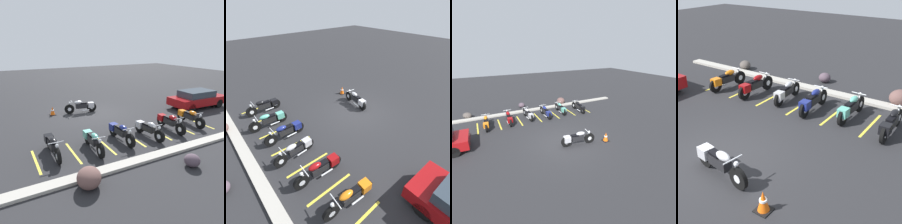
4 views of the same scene
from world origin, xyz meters
TOP-DOWN VIEW (x-y plane):
  - ground at (0.00, 0.00)m, footprint 60.00×60.00m
  - motorcycle_silver_featured at (0.55, -0.61)m, footprint 2.17×0.71m
  - parked_bike_0 at (-4.18, 4.44)m, footprint 0.61×2.17m
  - parked_bike_1 at (-2.53, 4.57)m, footprint 0.63×2.24m
  - parked_bike_2 at (-0.91, 4.78)m, footprint 0.59×2.09m
  - parked_bike_3 at (0.56, 4.53)m, footprint 0.62×2.20m
  - parked_bike_4 at (2.10, 4.77)m, footprint 0.61×2.17m
  - parked_bike_5 at (3.80, 4.40)m, footprint 0.61×2.19m
  - concrete_curb at (0.00, 6.65)m, footprint 18.00×0.50m
  - traffic_cone at (2.49, -1.04)m, footprint 0.40×0.40m
  - stall_line_0 at (-4.82, 4.69)m, footprint 0.10×2.10m
  - stall_line_1 at (-3.25, 4.69)m, footprint 0.10×2.10m
  - stall_line_2 at (-1.69, 4.69)m, footprint 0.10×2.10m
  - stall_line_3 at (-0.13, 4.69)m, footprint 0.10×2.10m
  - stall_line_4 at (1.43, 4.69)m, footprint 0.10×2.10m
  - stall_line_5 at (2.99, 4.69)m, footprint 0.10×2.10m
  - stall_line_6 at (4.56, 4.69)m, footprint 0.10×2.10m

SIDE VIEW (x-z plane):
  - ground at x=0.00m, z-range 0.00..0.00m
  - stall_line_0 at x=-4.82m, z-range 0.00..0.00m
  - stall_line_1 at x=-3.25m, z-range 0.00..0.00m
  - stall_line_2 at x=-1.69m, z-range 0.00..0.00m
  - stall_line_3 at x=-0.13m, z-range 0.00..0.00m
  - stall_line_4 at x=1.43m, z-range 0.00..0.00m
  - stall_line_5 at x=2.99m, z-range 0.00..0.00m
  - stall_line_6 at x=4.56m, z-range 0.00..0.00m
  - concrete_curb at x=0.00m, z-range 0.00..0.12m
  - traffic_cone at x=2.49m, z-range -0.02..0.57m
  - parked_bike_2 at x=-0.91m, z-range 0.03..0.85m
  - parked_bike_4 at x=2.10m, z-range 0.03..0.88m
  - parked_bike_0 at x=-4.18m, z-range 0.03..0.88m
  - motorcycle_silver_featured at x=0.55m, z-range 0.03..0.89m
  - parked_bike_5 at x=3.80m, z-range 0.03..0.89m
  - parked_bike_3 at x=0.56m, z-range 0.03..0.89m
  - parked_bike_1 at x=-2.53m, z-range 0.03..0.91m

